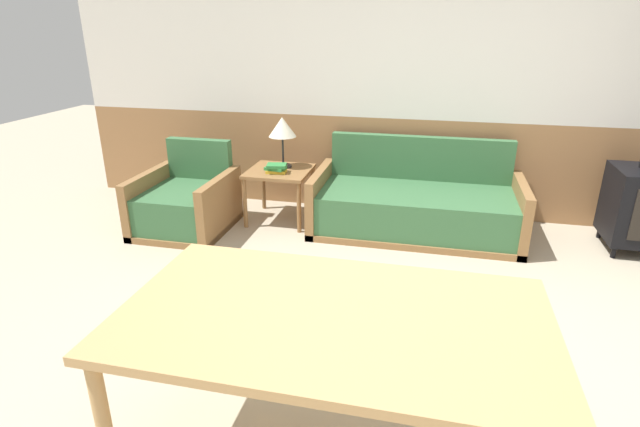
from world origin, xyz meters
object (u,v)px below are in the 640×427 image
(table_lamp, at_px, (282,129))
(couch, at_px, (415,207))
(armchair, at_px, (186,205))
(side_table, at_px, (280,177))
(dining_table, at_px, (333,329))

(table_lamp, bearing_deg, couch, -4.35)
(couch, relative_size, table_lamp, 3.86)
(couch, height_order, table_lamp, table_lamp)
(armchair, height_order, table_lamp, table_lamp)
(armchair, bearing_deg, side_table, 27.17)
(table_lamp, relative_size, dining_table, 0.28)
(table_lamp, bearing_deg, side_table, -95.17)
(dining_table, bearing_deg, side_table, 111.80)
(couch, relative_size, side_table, 3.19)
(armchair, xyz_separation_m, table_lamp, (0.81, 0.53, 0.66))
(couch, bearing_deg, side_table, -179.82)
(armchair, bearing_deg, table_lamp, 32.36)
(dining_table, bearing_deg, table_lamp, 110.92)
(couch, bearing_deg, armchair, -168.60)
(couch, bearing_deg, dining_table, -94.48)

